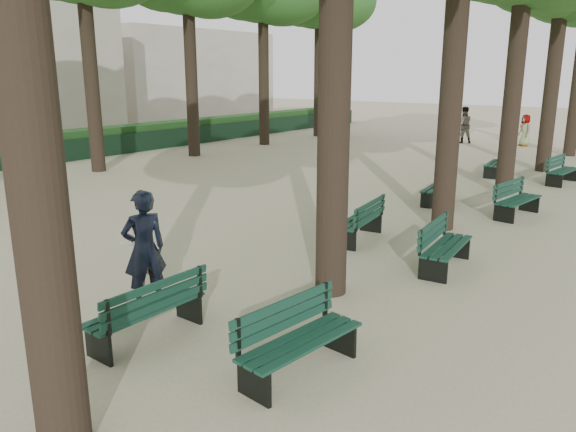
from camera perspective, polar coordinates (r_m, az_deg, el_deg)
The scene contains 16 objects.
ground at distance 8.57m, azimuth -15.64°, elevation -11.27°, with size 120.00×120.00×0.00m, color #B5AB89.
bench_left_0 at distance 8.19m, azimuth -14.15°, elevation -10.31°, with size 0.61×1.81×0.92m.
bench_left_1 at distance 12.54m, azimuth 7.14°, elevation -1.25°, with size 0.81×1.86×0.92m.
bench_left_2 at distance 16.57m, azimuth 14.96°, elevation 2.22°, with size 0.79×1.86×0.92m.
bench_left_3 at distance 21.65m, azimuth 20.35°, elevation 4.58°, with size 0.75×1.85×0.92m.
bench_right_0 at distance 7.11m, azimuth 1.27°, elevation -13.83°, with size 0.79×1.86×0.92m.
bench_right_1 at distance 11.06m, azimuth 15.73°, elevation -3.85°, with size 0.73×1.85×0.92m.
bench_right_2 at distance 15.64m, azimuth 22.27°, elevation 0.90°, with size 0.81×1.86×0.92m.
bench_right_3 at distance 20.91m, azimuth 26.11°, elevation 3.69°, with size 0.78×1.85×0.92m.
man_with_map at distance 9.07m, azimuth -14.40°, elevation -3.28°, with size 0.75×0.84×1.90m.
pedestrian_a at distance 31.13m, azimuth 17.39°, elevation 8.82°, with size 0.92×0.38×1.89m, color #262628.
pedestrian_d at distance 30.89m, azimuth 22.95°, elevation 8.02°, with size 0.78×0.32×1.59m, color #262628.
pedestrian_e at distance 32.35m, azimuth 5.14°, elevation 9.63°, with size 1.78×0.38×1.92m, color #262628.
fence at distance 26.55m, azimuth -17.20°, elevation 6.90°, with size 0.08×42.00×0.90m, color black.
hedge at distance 27.10m, azimuth -18.11°, elevation 7.29°, with size 1.20×42.00×1.20m, color #153D15.
building_far at distance 52.32m, azimuth -12.49°, elevation 13.95°, with size 12.00×16.00×7.00m, color #B7B2A3.
Camera 1 is at (6.23, -4.62, 3.64)m, focal length 35.00 mm.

